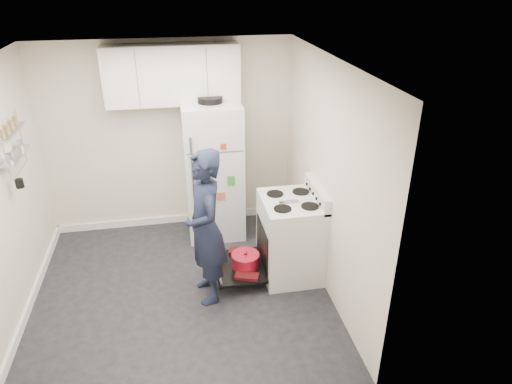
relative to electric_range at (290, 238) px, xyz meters
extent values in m
cube|color=black|center=(-1.26, -0.15, -0.47)|extent=(3.20, 3.20, 0.01)
cube|color=white|center=(-1.26, -0.15, 2.03)|extent=(3.20, 3.20, 0.01)
cube|color=silver|center=(-1.26, 1.45, 0.78)|extent=(3.20, 0.01, 2.50)
cube|color=silver|center=(-1.26, -1.75, 0.78)|extent=(3.20, 0.01, 2.50)
cube|color=silver|center=(0.34, -0.15, 0.78)|extent=(0.01, 3.20, 2.50)
cube|color=white|center=(-2.85, -0.15, -0.42)|extent=(0.03, 3.20, 0.10)
cube|color=white|center=(-1.26, 1.44, -0.42)|extent=(3.20, 0.03, 0.10)
cube|color=silver|center=(0.01, 0.00, -0.01)|extent=(0.65, 0.76, 0.92)
cube|color=black|center=(-0.06, 0.00, -0.07)|extent=(0.53, 0.60, 0.52)
cube|color=orange|center=(0.21, 0.00, -0.07)|extent=(0.02, 0.56, 0.46)
cylinder|color=black|center=(-0.01, 0.00, -0.25)|extent=(0.34, 0.34, 0.02)
cube|color=silver|center=(0.30, 0.00, 0.54)|extent=(0.08, 0.76, 0.18)
cube|color=silver|center=(0.01, 0.00, 0.47)|extent=(0.65, 0.76, 0.03)
cube|color=#B2B2B7|center=(-0.04, -0.05, 0.50)|extent=(0.22, 0.03, 0.01)
cube|color=black|center=(-0.59, 0.00, -0.32)|extent=(0.55, 0.70, 0.03)
cylinder|color=#B2B2B7|center=(-0.83, 0.00, -0.29)|extent=(0.02, 0.66, 0.02)
cylinder|color=#B01227|center=(-0.52, -0.03, -0.23)|extent=(0.31, 0.31, 0.14)
cylinder|color=#B01227|center=(-0.52, -0.03, -0.15)|extent=(0.32, 0.32, 0.02)
sphere|color=#B01227|center=(-0.52, -0.03, -0.12)|extent=(0.04, 0.04, 0.04)
cube|color=maroon|center=(-0.54, -0.24, -0.29)|extent=(0.29, 0.21, 0.04)
cube|color=maroon|center=(-0.54, 0.26, -0.29)|extent=(0.28, 0.19, 0.04)
cube|color=silver|center=(-0.74, 1.10, 0.43)|extent=(0.72, 0.70, 1.79)
cube|color=#4C4C4C|center=(-0.74, 0.75, 0.81)|extent=(0.68, 0.01, 0.01)
cube|color=#B2B2B7|center=(-1.02, 0.73, 0.93)|extent=(0.03, 0.03, 0.20)
cube|color=#B2B2B7|center=(-1.02, 0.73, 0.51)|extent=(0.03, 0.03, 0.55)
cylinder|color=black|center=(-0.74, 1.10, 1.36)|extent=(0.30, 0.30, 0.07)
cube|color=#F3AD39|center=(-0.89, 0.74, 0.81)|extent=(0.06, 0.01, 0.06)
cube|color=green|center=(-0.56, 0.74, 0.43)|extent=(0.09, 0.01, 0.12)
cube|color=silver|center=(-0.79, 0.74, 0.58)|extent=(0.12, 0.01, 0.16)
cube|color=#C45F38|center=(-0.69, 0.74, 0.23)|extent=(0.10, 0.01, 0.10)
cube|color=red|center=(-0.64, 0.74, 0.88)|extent=(0.07, 0.01, 0.07)
cube|color=silver|center=(-1.16, 1.28, 1.63)|extent=(1.60, 0.33, 0.70)
cube|color=#B2B2B7|center=(-2.78, 0.35, 1.33)|extent=(0.14, 0.60, 0.02)
cube|color=#B2B2B7|center=(-2.78, 0.35, 1.08)|extent=(0.14, 0.60, 0.02)
cylinder|color=black|center=(-2.75, 0.17, 0.85)|extent=(0.08, 0.08, 0.09)
imported|color=#171D34|center=(-0.96, -0.24, 0.38)|extent=(0.49, 0.67, 1.70)
camera|label=1|loc=(-1.20, -4.29, 2.78)|focal=32.00mm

